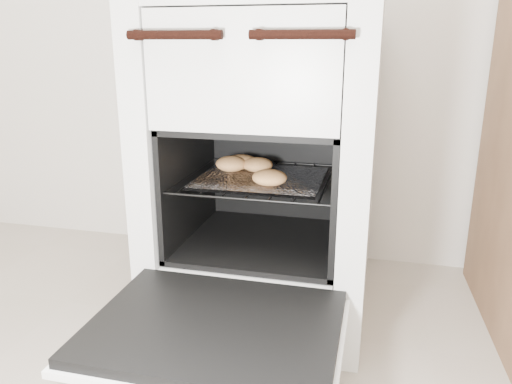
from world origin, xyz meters
TOP-DOWN VIEW (x-y plane):
  - stove at (-0.11, 1.19)m, footprint 0.55×0.61m
  - oven_door at (-0.11, 0.73)m, footprint 0.50×0.39m
  - oven_rack at (-0.11, 1.13)m, footprint 0.40×0.39m
  - foil_sheet at (-0.11, 1.11)m, footprint 0.31×0.28m
  - baked_rolls at (-0.15, 1.14)m, footprint 0.22×0.24m

SIDE VIEW (x-z plane):
  - oven_door at x=-0.11m, z-range 0.17..0.20m
  - oven_rack at x=-0.11m, z-range 0.38..0.39m
  - foil_sheet at x=-0.11m, z-range 0.38..0.39m
  - baked_rolls at x=-0.15m, z-range 0.39..0.43m
  - stove at x=-0.11m, z-range -0.01..0.84m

